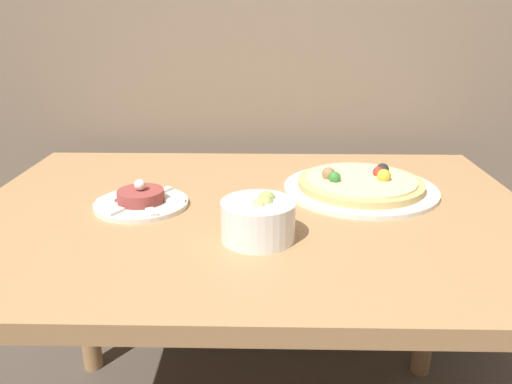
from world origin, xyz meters
name	(u,v)px	position (x,y,z in m)	size (l,w,h in m)	color
dining_table	(252,248)	(0.00, 0.43, 0.63)	(1.20, 0.85, 0.72)	#AD7F51
pizza_plate	(360,185)	(0.25, 0.54, 0.74)	(0.36, 0.36, 0.06)	silver
tartare_plate	(141,200)	(-0.24, 0.43, 0.73)	(0.20, 0.20, 0.06)	silver
small_bowl	(258,219)	(0.02, 0.27, 0.76)	(0.14, 0.14, 0.08)	white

